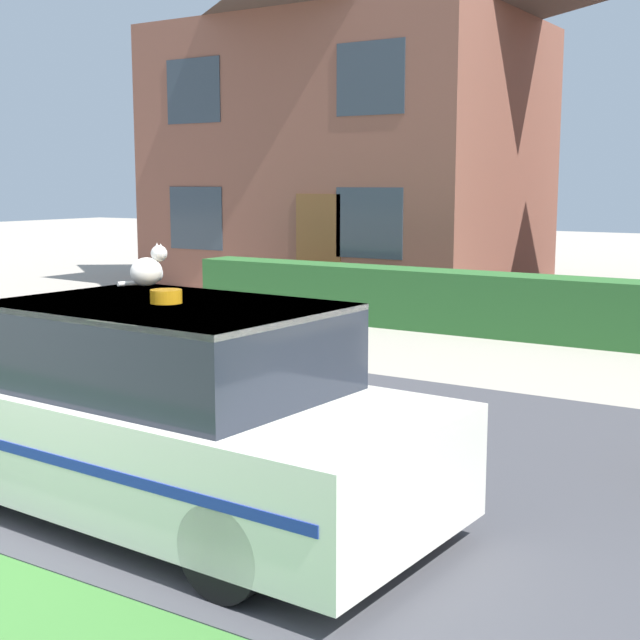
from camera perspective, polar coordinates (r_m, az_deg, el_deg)
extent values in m
cube|color=#424247|center=(8.27, -4.45, -7.44)|extent=(28.00, 5.88, 0.01)
cube|color=#2D662D|center=(13.56, 14.18, 0.72)|extent=(12.49, 0.75, 0.95)
cylinder|color=black|center=(7.92, -13.02, -6.18)|extent=(0.58, 0.22, 0.57)
cylinder|color=black|center=(6.28, 3.39, -9.94)|extent=(0.58, 0.22, 0.57)
cylinder|color=black|center=(5.13, -5.99, -14.40)|extent=(0.58, 0.22, 0.57)
cube|color=silver|center=(6.43, -10.37, -7.37)|extent=(4.30, 1.91, 0.74)
cube|color=#232833|center=(6.19, -9.74, -1.64)|extent=(2.33, 1.66, 0.59)
cube|color=silver|center=(6.15, -9.80, 0.89)|extent=(2.33, 1.66, 0.04)
cube|color=navy|center=(7.02, -5.29, -5.40)|extent=(4.01, 0.18, 0.07)
cube|color=navy|center=(5.86, -16.52, -8.61)|extent=(4.01, 0.18, 0.07)
cylinder|color=orange|center=(6.14, -9.82, 1.50)|extent=(0.22, 0.22, 0.09)
ellipsoid|color=silver|center=(6.35, -11.06, 3.04)|extent=(0.24, 0.28, 0.20)
ellipsoid|color=white|center=(6.38, -10.33, 2.96)|extent=(0.11, 0.09, 0.11)
sphere|color=silver|center=(6.38, -10.27, 4.21)|extent=(0.12, 0.12, 0.12)
cone|color=silver|center=(6.34, -10.16, 4.64)|extent=(0.05, 0.05, 0.05)
cone|color=silver|center=(6.40, -10.39, 4.67)|extent=(0.05, 0.05, 0.05)
cylinder|color=silver|center=(6.41, -12.01, 2.31)|extent=(0.11, 0.19, 0.03)
cube|color=brown|center=(19.92, 1.96, 10.23)|extent=(7.55, 5.59, 5.63)
cube|color=brown|center=(17.07, -0.12, 4.55)|extent=(1.00, 0.02, 2.10)
cube|color=#333D47|center=(18.86, -7.95, 6.47)|extent=(1.40, 0.02, 1.30)
cube|color=#333D47|center=(16.46, 3.14, 6.21)|extent=(1.40, 0.02, 1.30)
cube|color=#333D47|center=(18.94, -8.12, 14.32)|extent=(1.40, 0.02, 1.30)
cube|color=#333D47|center=(16.55, 3.22, 15.20)|extent=(1.40, 0.02, 1.30)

